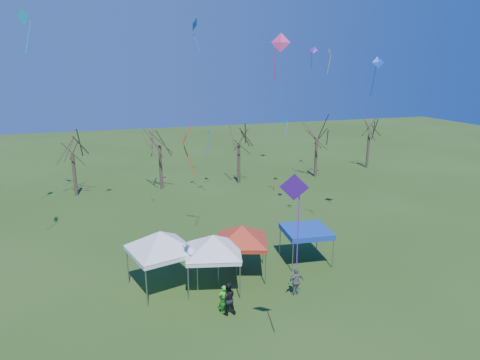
# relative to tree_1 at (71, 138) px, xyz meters

# --- Properties ---
(ground) EXTENTS (140.00, 140.00, 0.00)m
(ground) POSITION_rel_tree_1_xyz_m (10.77, -24.65, -5.79)
(ground) COLOR #294817
(ground) RESTS_ON ground
(tree_1) EXTENTS (3.42, 3.42, 7.54)m
(tree_1) POSITION_rel_tree_1_xyz_m (0.00, 0.00, 0.00)
(tree_1) COLOR #3D2D21
(tree_1) RESTS_ON ground
(tree_2) EXTENTS (3.71, 3.71, 8.18)m
(tree_2) POSITION_rel_tree_1_xyz_m (8.40, -0.27, 0.50)
(tree_2) COLOR #3D2D21
(tree_2) RESTS_ON ground
(tree_3) EXTENTS (3.59, 3.59, 7.91)m
(tree_3) POSITION_rel_tree_1_xyz_m (16.80, -0.60, 0.29)
(tree_3) COLOR #3D2D21
(tree_3) RESTS_ON ground
(tree_4) EXTENTS (3.58, 3.58, 7.89)m
(tree_4) POSITION_rel_tree_1_xyz_m (26.12, -0.65, 0.27)
(tree_4) COLOR #3D2D21
(tree_4) RESTS_ON ground
(tree_5) EXTENTS (3.39, 3.39, 7.46)m
(tree_5) POSITION_rel_tree_1_xyz_m (34.49, 1.42, -0.06)
(tree_5) COLOR #3D2D21
(tree_5) RESTS_ON ground
(tent_white_west) EXTENTS (4.42, 4.42, 4.03)m
(tent_white_west) POSITION_rel_tree_1_xyz_m (5.55, -21.03, -2.54)
(tent_white_west) COLOR gray
(tent_white_west) RESTS_ON ground
(tent_white_mid) EXTENTS (4.14, 4.14, 3.76)m
(tent_white_mid) POSITION_rel_tree_1_xyz_m (8.41, -21.92, -2.76)
(tent_white_mid) COLOR gray
(tent_white_mid) RESTS_ON ground
(tent_red) EXTENTS (3.98, 3.98, 3.69)m
(tent_red) POSITION_rel_tree_1_xyz_m (10.46, -20.83, -2.81)
(tent_red) COLOR gray
(tent_red) RESTS_ON ground
(tent_blue) EXTENTS (3.15, 3.15, 2.25)m
(tent_blue) POSITION_rel_tree_1_xyz_m (15.01, -20.41, -3.72)
(tent_blue) COLOR gray
(tent_blue) RESTS_ON ground
(person_grey) EXTENTS (1.00, 0.50, 1.64)m
(person_grey) POSITION_rel_tree_1_xyz_m (12.53, -24.22, -4.97)
(person_grey) COLOR slate
(person_grey) RESTS_ON ground
(person_green) EXTENTS (0.60, 0.41, 1.60)m
(person_green) POSITION_rel_tree_1_xyz_m (8.21, -24.73, -4.99)
(person_green) COLOR #2CD722
(person_green) RESTS_ON ground
(person_dark) EXTENTS (0.91, 0.73, 1.77)m
(person_dark) POSITION_rel_tree_1_xyz_m (8.37, -24.85, -4.91)
(person_dark) COLOR black
(person_dark) RESTS_ON ground
(kite_2) EXTENTS (1.11, 1.32, 3.59)m
(kite_2) POSITION_rel_tree_1_xyz_m (-2.40, -3.43, 10.52)
(kite_2) COLOR #0DC1C5
(kite_2) RESTS_ON ground
(kite_22) EXTENTS (0.94, 1.04, 2.84)m
(kite_22) POSITION_rel_tree_1_xyz_m (13.35, -1.27, 0.10)
(kite_22) COLOR blue
(kite_22) RESTS_ON ground
(kite_27) EXTENTS (0.91, 0.73, 2.28)m
(kite_27) POSITION_rel_tree_1_xyz_m (11.25, -24.22, 7.71)
(kite_27) COLOR #EC3484
(kite_27) RESTS_ON ground
(kite_18) EXTENTS (0.78, 0.75, 1.63)m
(kite_18) POSITION_rel_tree_1_xyz_m (18.24, -14.14, 7.75)
(kite_18) COLOR #5C18AE
(kite_18) RESTS_ON ground
(kite_12) EXTENTS (0.70, 0.88, 2.82)m
(kite_12) POSITION_rel_tree_1_xyz_m (27.15, -0.76, 8.05)
(kite_12) COLOR orange
(kite_12) RESTS_ON ground
(kite_1) EXTENTS (0.74, 1.09, 2.27)m
(kite_1) POSITION_rel_tree_1_xyz_m (6.28, -26.05, 3.88)
(kite_1) COLOR red
(kite_1) RESTS_ON ground
(kite_5) EXTENTS (1.11, 0.72, 3.65)m
(kite_5) POSITION_rel_tree_1_xyz_m (9.57, -29.79, 2.25)
(kite_5) COLOR #51169D
(kite_5) RESTS_ON ground
(kite_11) EXTENTS (0.99, 1.26, 2.58)m
(kite_11) POSITION_rel_tree_1_xyz_m (10.66, -7.94, 9.88)
(kite_11) COLOR #157EE0
(kite_11) RESTS_ON ground
(kite_19) EXTENTS (0.61, 0.66, 1.85)m
(kite_19) POSITION_rel_tree_1_xyz_m (18.92, -7.70, 1.77)
(kite_19) COLOR #1686F1
(kite_19) RESTS_ON ground
(kite_17) EXTENTS (0.97, 0.59, 2.82)m
(kite_17) POSITION_rel_tree_1_xyz_m (22.13, -16.63, 6.85)
(kite_17) COLOR blue
(kite_17) RESTS_ON ground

